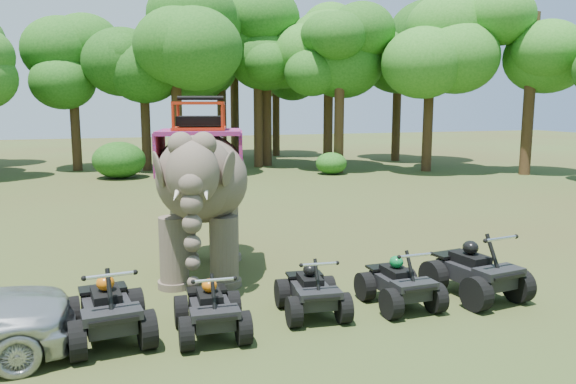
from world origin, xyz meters
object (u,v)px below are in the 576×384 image
atv_0 (107,302)px  atv_2 (312,285)px  atv_3 (400,276)px  atv_4 (476,264)px  elephant (201,187)px  atv_1 (211,302)px

atv_0 → atv_2: size_ratio=1.15×
atv_3 → atv_4: bearing=-1.5°
atv_3 → elephant: bearing=132.9°
elephant → atv_2: elephant is taller
atv_0 → atv_2: atv_0 is taller
atv_0 → atv_1: size_ratio=1.14×
atv_1 → atv_3: (3.67, 0.22, 0.01)m
elephant → atv_3: elephant is taller
atv_1 → atv_4: atv_4 is taller
atv_1 → atv_4: size_ratio=0.84×
atv_0 → atv_4: bearing=-7.1°
elephant → atv_3: size_ratio=2.99×
atv_1 → atv_2: size_ratio=1.01×
elephant → atv_4: elephant is taller
atv_2 → atv_3: size_ratio=0.97×
elephant → atv_3: bearing=-32.5°
atv_2 → atv_3: 1.75m
atv_0 → elephant: bearing=50.7°
atv_1 → elephant: bearing=85.5°
elephant → atv_0: bearing=-109.8°
atv_4 → atv_2: bearing=170.2°
atv_0 → atv_3: 5.31m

